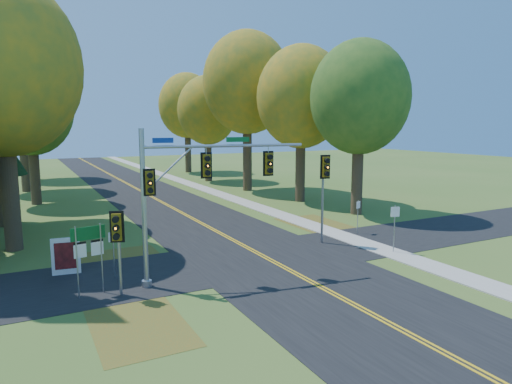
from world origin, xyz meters
name	(u,v)px	position (x,y,z in m)	size (l,w,h in m)	color
ground	(284,268)	(0.00, 0.00, 0.00)	(160.00, 160.00, 0.00)	#3E6022
road_main	(284,267)	(0.00, 0.00, 0.01)	(8.00, 160.00, 0.02)	black
road_cross	(264,257)	(0.00, 2.00, 0.01)	(60.00, 6.00, 0.02)	black
centerline_left	(282,267)	(-0.10, 0.00, 0.03)	(0.10, 160.00, 0.01)	gold
centerline_right	(286,267)	(0.10, 0.00, 0.03)	(0.10, 160.00, 0.01)	gold
sidewalk_east	(385,250)	(6.20, 0.00, 0.03)	(1.60, 160.00, 0.06)	#9E998E
leaf_patch_w_near	(125,264)	(-6.50, 4.00, 0.01)	(4.00, 6.00, 0.00)	brown
leaf_patch_e	(326,227)	(6.80, 6.00, 0.01)	(3.50, 8.00, 0.00)	brown
leaf_patch_w_far	(138,324)	(-7.50, -3.00, 0.01)	(3.00, 5.00, 0.00)	brown
tree_w_a	(2,68)	(-11.13, 9.38, 9.49)	(8.00, 8.00, 14.15)	#38281C
tree_e_a	(360,98)	(11.57, 8.77, 8.53)	(7.20, 7.20, 12.73)	#38281C
tree_e_b	(301,98)	(10.97, 15.58, 8.90)	(7.60, 7.60, 13.33)	#38281C
tree_w_c	(31,108)	(-9.54, 24.47, 7.94)	(6.80, 6.80, 11.91)	#38281C
tree_e_c	(247,83)	(9.88, 23.69, 10.66)	(8.80, 8.80, 15.79)	#38281C
tree_w_d	(20,92)	(-10.13, 33.18, 9.78)	(8.20, 8.20, 14.56)	#38281C
tree_e_d	(208,111)	(9.26, 32.87, 8.24)	(7.00, 7.00, 12.32)	#38281C
tree_w_e	(31,96)	(-8.92, 44.09, 10.07)	(8.40, 8.40, 14.97)	#38281C
tree_e_e	(187,106)	(10.47, 43.58, 9.19)	(7.80, 7.80, 13.74)	#38281C
traffic_mast	(187,185)	(-4.60, 0.17, 4.17)	(7.10, 1.17, 6.48)	#9CA0A4
east_signal_pole	(325,177)	(4.16, 2.68, 3.79)	(0.57, 0.67, 5.00)	gray
ped_signal_pole	(117,233)	(-7.53, -0.20, 2.53)	(0.51, 0.62, 3.40)	gray
route_sign_cluster	(89,246)	(-8.50, 0.52, 1.98)	(1.30, 0.26, 2.82)	gray
info_kiosk	(66,256)	(-9.11, 3.67, 0.83)	(1.21, 0.33, 1.66)	silver
reg_sign_e_north	(358,211)	(7.50, 3.77, 1.41)	(0.38, 0.17, 2.07)	gray
reg_sign_e_south	(395,220)	(6.36, -0.46, 1.73)	(0.47, 0.16, 2.52)	gray
reg_sign_w	(113,245)	(-7.27, 2.37, 1.41)	(0.39, 0.09, 2.07)	gray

